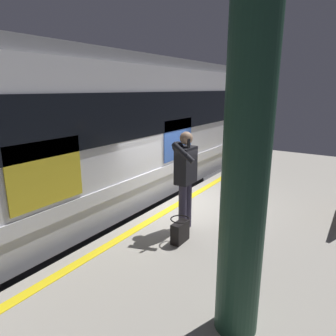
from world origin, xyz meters
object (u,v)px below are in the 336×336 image
(train_carriage, at_px, (76,133))
(handbag, at_px, (180,231))
(passenger, at_px, (185,173))
(station_column, at_px, (247,148))

(train_carriage, relative_size, handbag, 25.57)
(passenger, xyz_separation_m, station_column, (1.72, 1.62, 0.89))
(station_column, bearing_deg, handbag, -130.79)
(passenger, relative_size, station_column, 0.45)
(handbag, bearing_deg, passenger, -157.83)
(train_carriage, distance_m, passenger, 2.83)
(train_carriage, bearing_deg, handbag, 79.71)
(handbag, relative_size, station_column, 0.11)
(train_carriage, distance_m, handbag, 3.30)
(train_carriage, xyz_separation_m, handbag, (0.54, 2.99, -1.30))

